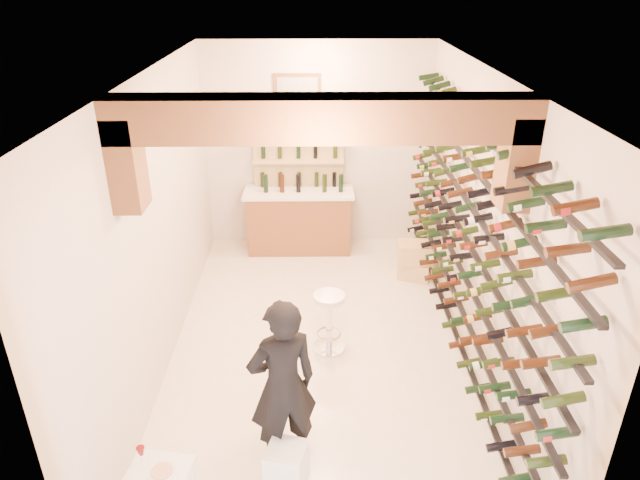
{
  "coord_description": "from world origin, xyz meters",
  "views": [
    {
      "loc": [
        -0.08,
        -5.51,
        4.11
      ],
      "look_at": [
        0.0,
        0.3,
        1.3
      ],
      "focal_mm": 31.55,
      "sensor_mm": 36.0,
      "label": 1
    }
  ],
  "objects_px": {
    "white_stool": "(286,467)",
    "back_counter": "(299,219)",
    "chrome_barstool": "(329,318)",
    "crate_lower": "(414,270)",
    "wine_rack": "(461,231)",
    "person": "(283,385)"
  },
  "relations": [
    {
      "from": "wine_rack",
      "to": "back_counter",
      "type": "distance_m",
      "value": 3.38
    },
    {
      "from": "white_stool",
      "to": "crate_lower",
      "type": "distance_m",
      "value": 4.04
    },
    {
      "from": "chrome_barstool",
      "to": "crate_lower",
      "type": "relative_size",
      "value": 1.66
    },
    {
      "from": "crate_lower",
      "to": "wine_rack",
      "type": "bearing_deg",
      "value": -85.58
    },
    {
      "from": "wine_rack",
      "to": "person",
      "type": "bearing_deg",
      "value": -138.42
    },
    {
      "from": "crate_lower",
      "to": "white_stool",
      "type": "bearing_deg",
      "value": -115.22
    },
    {
      "from": "back_counter",
      "to": "chrome_barstool",
      "type": "xyz_separation_m",
      "value": [
        0.4,
        -2.65,
        -0.1
      ]
    },
    {
      "from": "wine_rack",
      "to": "white_stool",
      "type": "bearing_deg",
      "value": -133.35
    },
    {
      "from": "white_stool",
      "to": "back_counter",
      "type": "bearing_deg",
      "value": 89.72
    },
    {
      "from": "back_counter",
      "to": "crate_lower",
      "type": "bearing_deg",
      "value": -29.32
    },
    {
      "from": "white_stool",
      "to": "person",
      "type": "relative_size",
      "value": 0.24
    },
    {
      "from": "back_counter",
      "to": "white_stool",
      "type": "height_order",
      "value": "back_counter"
    },
    {
      "from": "back_counter",
      "to": "wine_rack",
      "type": "bearing_deg",
      "value": -55.34
    },
    {
      "from": "back_counter",
      "to": "chrome_barstool",
      "type": "distance_m",
      "value": 2.68
    },
    {
      "from": "person",
      "to": "chrome_barstool",
      "type": "xyz_separation_m",
      "value": [
        0.45,
        1.66,
        -0.42
      ]
    },
    {
      "from": "crate_lower",
      "to": "back_counter",
      "type": "bearing_deg",
      "value": 150.68
    },
    {
      "from": "back_counter",
      "to": "chrome_barstool",
      "type": "relative_size",
      "value": 2.27
    },
    {
      "from": "white_stool",
      "to": "person",
      "type": "distance_m",
      "value": 0.71
    },
    {
      "from": "chrome_barstool",
      "to": "crate_lower",
      "type": "distance_m",
      "value": 2.16
    },
    {
      "from": "white_stool",
      "to": "crate_lower",
      "type": "bearing_deg",
      "value": 64.78
    },
    {
      "from": "person",
      "to": "chrome_barstool",
      "type": "relative_size",
      "value": 2.28
    },
    {
      "from": "back_counter",
      "to": "white_stool",
      "type": "relative_size",
      "value": 4.16
    }
  ]
}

